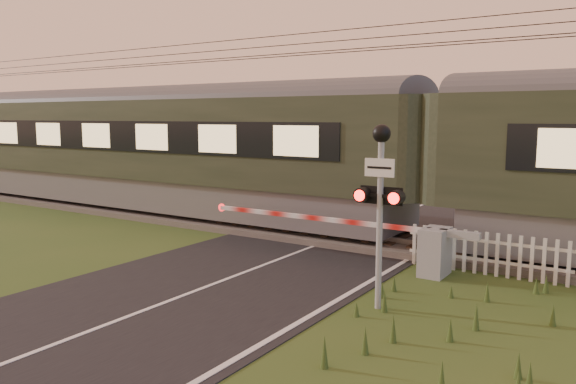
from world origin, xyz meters
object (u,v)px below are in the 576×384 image
Objects in this scene: boom_gate at (419,247)px; crossing_signal at (380,183)px; train at (437,159)px; picket_fence at (486,253)px.

crossing_signal is at bearing -85.42° from boom_gate.
crossing_signal is at bearing -82.44° from train.
boom_gate reaches higher than picket_fence.
train is 13.54× the size of crossing_signal.
train reaches higher than picket_fence.
crossing_signal is 0.95× the size of picket_fence.
picket_fence is at bearing 71.76° from crossing_signal.
boom_gate is at bearing -79.27° from train.
picket_fence is at bearing 26.42° from boom_gate.
train is 6.37× the size of boom_gate.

